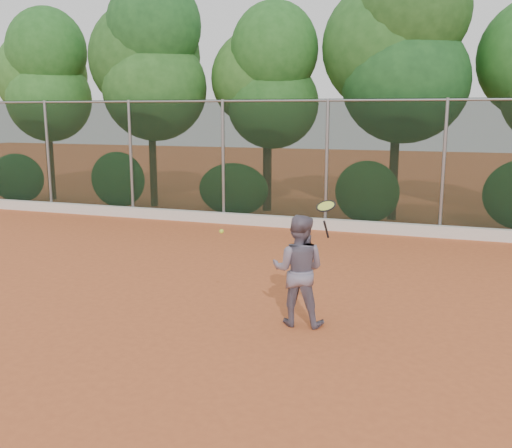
% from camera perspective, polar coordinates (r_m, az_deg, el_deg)
% --- Properties ---
extents(ground, '(80.00, 80.00, 0.00)m').
position_cam_1_polar(ground, '(9.30, -1.98, -8.73)').
color(ground, '#C45C2E').
rests_on(ground, ground).
extents(concrete_curb, '(24.00, 0.20, 0.30)m').
position_cam_1_polar(concrete_curb, '(15.61, 6.80, -0.02)').
color(concrete_curb, silver).
rests_on(concrete_curb, ground).
extents(tennis_player, '(0.85, 0.68, 1.68)m').
position_cam_1_polar(tennis_player, '(8.55, 4.27, -4.62)').
color(tennis_player, slate).
rests_on(tennis_player, ground).
extents(chainlink_fence, '(24.09, 0.09, 3.50)m').
position_cam_1_polar(chainlink_fence, '(15.55, 7.08, 6.29)').
color(chainlink_fence, black).
rests_on(chainlink_fence, ground).
extents(foliage_backdrop, '(23.70, 3.63, 7.55)m').
position_cam_1_polar(foliage_backdrop, '(17.58, 6.82, 15.15)').
color(foliage_backdrop, '#48301C').
rests_on(foliage_backdrop, ground).
extents(tennis_racket, '(0.36, 0.34, 0.56)m').
position_cam_1_polar(tennis_racket, '(8.13, 7.01, 1.53)').
color(tennis_racket, black).
rests_on(tennis_racket, ground).
extents(tennis_ball_in_flight, '(0.07, 0.07, 0.07)m').
position_cam_1_polar(tennis_ball_in_flight, '(8.26, -3.48, -0.74)').
color(tennis_ball_in_flight, '#CAF237').
rests_on(tennis_ball_in_flight, ground).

